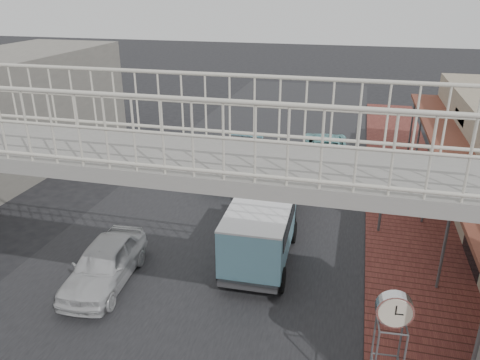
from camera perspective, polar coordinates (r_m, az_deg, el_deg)
The scene contains 13 objects.
ground at distance 13.88m, azimuth -6.52°, elevation -11.43°, with size 120.00×120.00×0.00m, color black.
road_strip at distance 13.88m, azimuth -6.53°, elevation -11.42°, with size 10.00×60.00×0.01m, color black.
sidewalk at distance 15.85m, azimuth 20.48°, elevation -8.01°, with size 3.00×40.00×0.10m, color brown.
footbridge at distance 9.18m, azimuth -16.19°, elevation -8.13°, with size 16.40×2.40×6.34m.
white_hatchback at distance 13.70m, azimuth -16.20°, elevation -9.75°, with size 1.44×3.57×1.22m, color silver.
dark_sedan at distance 17.50m, azimuth 4.29°, elevation -0.93°, with size 1.65×4.73×1.56m, color black.
angkot_curb at distance 22.80m, azimuth 10.38°, elevation 4.01°, with size 2.11×4.57×1.27m, color #66AFB2.
angkot_far at distance 20.43m, azimuth -0.94°, elevation 2.30°, with size 1.87×4.60×1.34m, color #69A9B6.
angkot_van at distance 13.76m, azimuth 2.52°, elevation -5.66°, with size 1.92×4.00×1.93m.
motorcycle_near at distance 19.58m, azimuth 16.11°, elevation -0.04°, with size 0.54×1.55×0.82m, color black.
motorcycle_far at distance 21.53m, azimuth 16.07°, elevation 2.25°, with size 0.46×1.63×0.98m, color black.
street_clock at distance 9.03m, azimuth 18.22°, elevation -15.38°, with size 0.67×0.56×2.69m.
arrow_sign at distance 15.56m, azimuth 19.88°, elevation 0.99°, with size 1.69×1.10×2.81m.
Camera 1 is at (4.32, -10.71, 7.71)m, focal length 35.00 mm.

